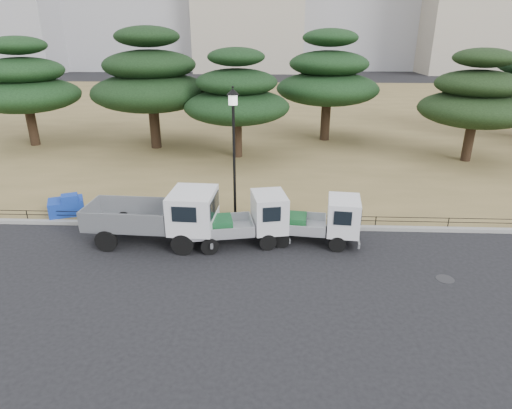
{
  "coord_description": "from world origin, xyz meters",
  "views": [
    {
      "loc": [
        0.71,
        -13.83,
        7.67
      ],
      "look_at": [
        0.0,
        2.0,
        1.3
      ],
      "focal_mm": 30.0,
      "sensor_mm": 36.0,
      "label": 1
    }
  ],
  "objects_px": {
    "truck_kei_front": "(246,220)",
    "tarp_pile": "(67,206)",
    "street_lamp": "(234,135)",
    "truck_kei_rear": "(320,220)",
    "truck_large": "(160,214)"
  },
  "relations": [
    {
      "from": "truck_large",
      "to": "truck_kei_front",
      "type": "relative_size",
      "value": 1.28
    },
    {
      "from": "truck_kei_rear",
      "to": "street_lamp",
      "type": "height_order",
      "value": "street_lamp"
    },
    {
      "from": "truck_large",
      "to": "truck_kei_rear",
      "type": "relative_size",
      "value": 1.36
    },
    {
      "from": "truck_kei_front",
      "to": "tarp_pile",
      "type": "bearing_deg",
      "value": 153.38
    },
    {
      "from": "truck_kei_front",
      "to": "tarp_pile",
      "type": "relative_size",
      "value": 2.27
    },
    {
      "from": "truck_kei_front",
      "to": "street_lamp",
      "type": "xyz_separation_m",
      "value": [
        -0.57,
        1.7,
        2.93
      ]
    },
    {
      "from": "truck_kei_rear",
      "to": "street_lamp",
      "type": "xyz_separation_m",
      "value": [
        -3.42,
        1.52,
        2.97
      ]
    },
    {
      "from": "truck_large",
      "to": "truck_kei_rear",
      "type": "distance_m",
      "value": 6.17
    },
    {
      "from": "truck_kei_front",
      "to": "tarp_pile",
      "type": "height_order",
      "value": "truck_kei_front"
    },
    {
      "from": "truck_kei_front",
      "to": "truck_kei_rear",
      "type": "relative_size",
      "value": 1.06
    },
    {
      "from": "truck_large",
      "to": "tarp_pile",
      "type": "height_order",
      "value": "truck_large"
    },
    {
      "from": "truck_kei_rear",
      "to": "tarp_pile",
      "type": "distance_m",
      "value": 11.18
    },
    {
      "from": "truck_kei_rear",
      "to": "tarp_pile",
      "type": "xyz_separation_m",
      "value": [
        -10.99,
        1.99,
        -0.4
      ]
    },
    {
      "from": "street_lamp",
      "to": "truck_kei_front",
      "type": "bearing_deg",
      "value": -71.41
    },
    {
      "from": "truck_kei_front",
      "to": "street_lamp",
      "type": "distance_m",
      "value": 3.43
    }
  ]
}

